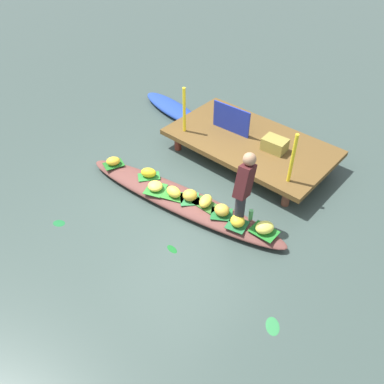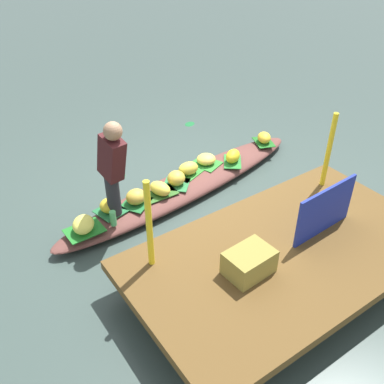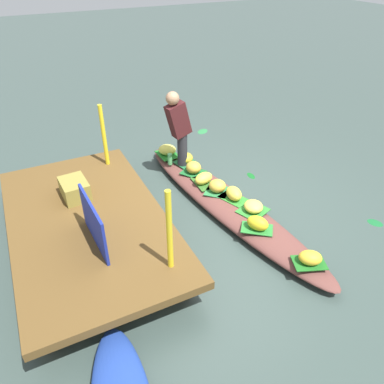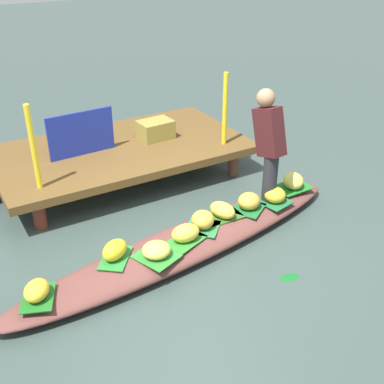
{
  "view_description": "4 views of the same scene",
  "coord_description": "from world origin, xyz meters",
  "px_view_note": "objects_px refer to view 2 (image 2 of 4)",
  "views": [
    {
      "loc": [
        3.59,
        -3.79,
        4.82
      ],
      "look_at": [
        0.13,
        0.15,
        0.26
      ],
      "focal_mm": 37.77,
      "sensor_mm": 36.0,
      "label": 1
    },
    {
      "loc": [
        2.71,
        4.04,
        3.35
      ],
      "look_at": [
        0.34,
        0.61,
        0.47
      ],
      "focal_mm": 40.53,
      "sensor_mm": 36.0,
      "label": 2
    },
    {
      "loc": [
        -3.71,
        2.36,
        3.22
      ],
      "look_at": [
        0.05,
        0.51,
        0.41
      ],
      "focal_mm": 34.82,
      "sensor_mm": 36.0,
      "label": 3
    },
    {
      "loc": [
        -1.99,
        -3.46,
        2.88
      ],
      "look_at": [
        0.17,
        0.22,
        0.53
      ],
      "focal_mm": 44.67,
      "sensor_mm": 36.0,
      "label": 4
    }
  ],
  "objects_px": {
    "banana_bunch_8": "(136,197)",
    "vendor_boat": "(187,185)",
    "banana_bunch_1": "(264,138)",
    "banana_bunch_4": "(83,224)",
    "banana_bunch_0": "(160,189)",
    "market_banner": "(325,210)",
    "banana_bunch_3": "(233,156)",
    "banana_bunch_6": "(110,205)",
    "banana_bunch_5": "(188,169)",
    "water_bottle": "(113,218)",
    "banana_bunch_7": "(176,178)",
    "vendor_person": "(112,165)",
    "produce_crate": "(249,262)",
    "banana_bunch_2": "(206,159)"
  },
  "relations": [
    {
      "from": "banana_bunch_8",
      "to": "vendor_boat",
      "type": "bearing_deg",
      "value": -172.87
    },
    {
      "from": "banana_bunch_1",
      "to": "banana_bunch_4",
      "type": "relative_size",
      "value": 0.87
    },
    {
      "from": "banana_bunch_0",
      "to": "banana_bunch_8",
      "type": "xyz_separation_m",
      "value": [
        0.34,
        -0.0,
        0.01
      ]
    },
    {
      "from": "banana_bunch_4",
      "to": "market_banner",
      "type": "bearing_deg",
      "value": 139.29
    },
    {
      "from": "banana_bunch_0",
      "to": "banana_bunch_8",
      "type": "bearing_deg",
      "value": -0.09
    },
    {
      "from": "banana_bunch_3",
      "to": "banana_bunch_4",
      "type": "relative_size",
      "value": 0.94
    },
    {
      "from": "vendor_boat",
      "to": "banana_bunch_6",
      "type": "xyz_separation_m",
      "value": [
        1.16,
        0.07,
        0.19
      ]
    },
    {
      "from": "banana_bunch_4",
      "to": "banana_bunch_8",
      "type": "height_order",
      "value": "banana_bunch_8"
    },
    {
      "from": "banana_bunch_5",
      "to": "market_banner",
      "type": "xyz_separation_m",
      "value": [
        -0.32,
        2.01,
        0.41
      ]
    },
    {
      "from": "banana_bunch_4",
      "to": "water_bottle",
      "type": "relative_size",
      "value": 1.59
    },
    {
      "from": "banana_bunch_5",
      "to": "market_banner",
      "type": "height_order",
      "value": "market_banner"
    },
    {
      "from": "banana_bunch_3",
      "to": "banana_bunch_7",
      "type": "relative_size",
      "value": 1.13
    },
    {
      "from": "vendor_boat",
      "to": "water_bottle",
      "type": "relative_size",
      "value": 21.31
    },
    {
      "from": "banana_bunch_5",
      "to": "vendor_boat",
      "type": "bearing_deg",
      "value": 45.52
    },
    {
      "from": "vendor_boat",
      "to": "banana_bunch_4",
      "type": "bearing_deg",
      "value": 1.04
    },
    {
      "from": "banana_bunch_4",
      "to": "water_bottle",
      "type": "height_order",
      "value": "water_bottle"
    },
    {
      "from": "banana_bunch_3",
      "to": "vendor_person",
      "type": "height_order",
      "value": "vendor_person"
    },
    {
      "from": "banana_bunch_0",
      "to": "banana_bunch_7",
      "type": "height_order",
      "value": "banana_bunch_7"
    },
    {
      "from": "vendor_boat",
      "to": "water_bottle",
      "type": "bearing_deg",
      "value": 7.19
    },
    {
      "from": "banana_bunch_0",
      "to": "market_banner",
      "type": "distance_m",
      "value": 2.06
    },
    {
      "from": "market_banner",
      "to": "banana_bunch_5",
      "type": "bearing_deg",
      "value": -83.73
    },
    {
      "from": "banana_bunch_0",
      "to": "market_banner",
      "type": "height_order",
      "value": "market_banner"
    },
    {
      "from": "water_bottle",
      "to": "produce_crate",
      "type": "relative_size",
      "value": 0.43
    },
    {
      "from": "banana_bunch_2",
      "to": "water_bottle",
      "type": "bearing_deg",
      "value": 16.41
    },
    {
      "from": "banana_bunch_7",
      "to": "banana_bunch_6",
      "type": "bearing_deg",
      "value": 2.57
    },
    {
      "from": "banana_bunch_4",
      "to": "banana_bunch_3",
      "type": "bearing_deg",
      "value": -174.2
    },
    {
      "from": "banana_bunch_6",
      "to": "water_bottle",
      "type": "bearing_deg",
      "value": 72.68
    },
    {
      "from": "banana_bunch_0",
      "to": "banana_bunch_4",
      "type": "relative_size",
      "value": 1.01
    },
    {
      "from": "market_banner",
      "to": "banana_bunch_7",
      "type": "bearing_deg",
      "value": -75.51
    },
    {
      "from": "banana_bunch_0",
      "to": "vendor_person",
      "type": "xyz_separation_m",
      "value": [
        0.64,
        0.11,
        0.62
      ]
    },
    {
      "from": "vendor_boat",
      "to": "water_bottle",
      "type": "distance_m",
      "value": 1.29
    },
    {
      "from": "banana_bunch_4",
      "to": "banana_bunch_7",
      "type": "height_order",
      "value": "banana_bunch_7"
    },
    {
      "from": "banana_bunch_3",
      "to": "banana_bunch_7",
      "type": "xyz_separation_m",
      "value": [
        0.97,
        0.04,
        0.0
      ]
    },
    {
      "from": "banana_bunch_7",
      "to": "market_banner",
      "type": "relative_size",
      "value": 0.3
    },
    {
      "from": "banana_bunch_2",
      "to": "vendor_person",
      "type": "bearing_deg",
      "value": 13.64
    },
    {
      "from": "vendor_person",
      "to": "banana_bunch_7",
      "type": "bearing_deg",
      "value": -169.23
    },
    {
      "from": "banana_bunch_8",
      "to": "banana_bunch_4",
      "type": "bearing_deg",
      "value": 10.11
    },
    {
      "from": "banana_bunch_2",
      "to": "banana_bunch_3",
      "type": "xyz_separation_m",
      "value": [
        -0.34,
        0.17,
        0.02
      ]
    },
    {
      "from": "banana_bunch_2",
      "to": "vendor_boat",
      "type": "bearing_deg",
      "value": 21.0
    },
    {
      "from": "produce_crate",
      "to": "banana_bunch_7",
      "type": "bearing_deg",
      "value": -102.66
    },
    {
      "from": "market_banner",
      "to": "banana_bunch_2",
      "type": "bearing_deg",
      "value": -93.93
    },
    {
      "from": "vendor_person",
      "to": "produce_crate",
      "type": "distance_m",
      "value": 1.84
    },
    {
      "from": "water_bottle",
      "to": "banana_bunch_4",
      "type": "bearing_deg",
      "value": -15.46
    },
    {
      "from": "banana_bunch_8",
      "to": "banana_bunch_0",
      "type": "bearing_deg",
      "value": 179.91
    },
    {
      "from": "banana_bunch_5",
      "to": "produce_crate",
      "type": "bearing_deg",
      "value": 71.0
    },
    {
      "from": "vendor_boat",
      "to": "market_banner",
      "type": "distance_m",
      "value": 2.05
    },
    {
      "from": "banana_bunch_8",
      "to": "banana_bunch_5",
      "type": "bearing_deg",
      "value": -168.3
    },
    {
      "from": "banana_bunch_2",
      "to": "banana_bunch_6",
      "type": "distance_m",
      "value": 1.62
    },
    {
      "from": "banana_bunch_1",
      "to": "water_bottle",
      "type": "relative_size",
      "value": 1.39
    },
    {
      "from": "banana_bunch_2",
      "to": "banana_bunch_5",
      "type": "height_order",
      "value": "banana_bunch_5"
    }
  ]
}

